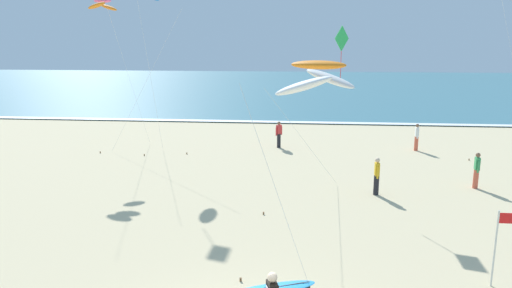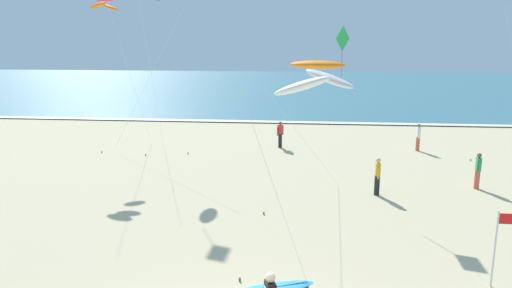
# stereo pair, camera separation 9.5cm
# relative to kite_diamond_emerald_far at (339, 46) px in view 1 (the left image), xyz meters

# --- Properties ---
(ocean_water) EXTENTS (160.00, 60.00, 0.08)m
(ocean_water) POSITION_rel_kite_diamond_emerald_far_xyz_m (-2.65, 45.96, -6.04)
(ocean_water) COLOR teal
(ocean_water) RESTS_ON ground
(shoreline_foam) EXTENTS (160.00, 0.91, 0.01)m
(shoreline_foam) POSITION_rel_kite_diamond_emerald_far_xyz_m (-2.65, 16.26, -6.00)
(shoreline_foam) COLOR white
(shoreline_foam) RESTS_ON ocean_water
(kite_diamond_emerald_far) EXTENTS (3.29, 4.41, 6.92)m
(kite_diamond_emerald_far) POSITION_rel_kite_diamond_emerald_far_xyz_m (0.00, 0.00, 0.00)
(kite_diamond_emerald_far) COLOR green
(kite_diamond_emerald_far) RESTS_ON ground
(kite_arc_rose_close) EXTENTS (4.92, 2.11, 8.49)m
(kite_arc_rose_close) POSITION_rel_kite_diamond_emerald_far_xyz_m (-12.31, 5.39, 2.09)
(kite_arc_rose_close) COLOR orange
(kite_arc_rose_close) RESTS_ON ground
(kite_arc_amber_outer) EXTENTS (2.97, 2.93, 5.90)m
(kite_arc_amber_outer) POSITION_rel_kite_diamond_emerald_far_xyz_m (-1.13, -9.53, -0.55)
(kite_arc_amber_outer) COLOR white
(kite_arc_amber_outer) RESTS_ON ground
(bystander_yellow_top) EXTENTS (0.22, 0.50, 1.59)m
(bystander_yellow_top) POSITION_rel_kite_diamond_emerald_far_xyz_m (1.67, -1.02, -5.27)
(bystander_yellow_top) COLOR black
(bystander_yellow_top) RESTS_ON ground
(bystander_red_top) EXTENTS (0.38, 0.38, 1.59)m
(bystander_red_top) POSITION_rel_kite_diamond_emerald_far_xyz_m (-2.83, 7.55, -5.27)
(bystander_red_top) COLOR black
(bystander_red_top) RESTS_ON ground
(bystander_green_top) EXTENTS (0.22, 0.50, 1.59)m
(bystander_green_top) POSITION_rel_kite_diamond_emerald_far_xyz_m (6.12, 0.33, -5.27)
(bystander_green_top) COLOR #D8593F
(bystander_green_top) RESTS_ON ground
(bystander_white_top) EXTENTS (0.22, 0.50, 1.59)m
(bystander_white_top) POSITION_rel_kite_diamond_emerald_far_xyz_m (5.19, 7.54, -5.27)
(bystander_white_top) COLOR #D8593F
(bystander_white_top) RESTS_ON ground
(lifeguard_flag) EXTENTS (0.45, 0.05, 2.10)m
(lifeguard_flag) POSITION_rel_kite_diamond_emerald_far_xyz_m (3.65, -8.48, -4.82)
(lifeguard_flag) COLOR silver
(lifeguard_flag) RESTS_ON ground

